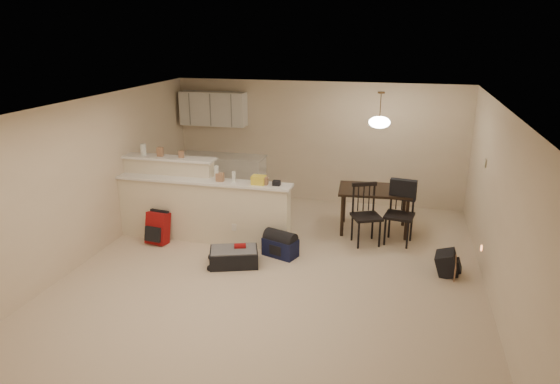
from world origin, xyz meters
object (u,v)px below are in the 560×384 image
(pendant_lamp, at_px, (379,122))
(suitcase, at_px, (234,257))
(red_backpack, at_px, (158,228))
(dining_chair_far, at_px, (399,214))
(dining_table, at_px, (375,194))
(dining_chair_near, at_px, (367,215))
(black_daypack, at_px, (447,263))
(navy_duffel, at_px, (280,247))

(pendant_lamp, distance_m, suitcase, 3.34)
(pendant_lamp, height_order, red_backpack, pendant_lamp)
(dining_chair_far, bearing_deg, dining_table, 143.23)
(dining_chair_near, bearing_deg, black_daypack, -56.91)
(suitcase, relative_size, red_backpack, 1.36)
(dining_table, relative_size, dining_chair_far, 1.26)
(dining_chair_near, xyz_separation_m, black_daypack, (1.27, -0.82, -0.35))
(dining_chair_far, height_order, suitcase, dining_chair_far)
(pendant_lamp, bearing_deg, suitcase, -136.00)
(dining_table, height_order, red_backpack, dining_table)
(pendant_lamp, height_order, navy_duffel, pendant_lamp)
(pendant_lamp, relative_size, red_backpack, 1.15)
(dining_chair_near, xyz_separation_m, red_backpack, (-3.43, -0.82, -0.25))
(dining_table, bearing_deg, pendant_lamp, 175.62)
(pendant_lamp, xyz_separation_m, dining_chair_far, (0.44, -0.46, -1.46))
(suitcase, bearing_deg, dining_chair_near, 14.96)
(navy_duffel, bearing_deg, suitcase, -122.35)
(red_backpack, distance_m, black_daypack, 4.71)
(dining_chair_near, xyz_separation_m, suitcase, (-1.91, -1.30, -0.39))
(dining_table, xyz_separation_m, suitcase, (-2.00, -1.93, -0.57))
(dining_chair_near, xyz_separation_m, navy_duffel, (-1.29, -0.82, -0.37))
(red_backpack, height_order, navy_duffel, red_backpack)
(navy_duffel, distance_m, black_daypack, 2.56)
(dining_chair_near, height_order, dining_chair_far, dining_chair_far)
(dining_table, height_order, dining_chair_near, dining_chair_near)
(pendant_lamp, relative_size, navy_duffel, 1.15)
(suitcase, relative_size, navy_duffel, 1.36)
(pendant_lamp, height_order, black_daypack, pendant_lamp)
(red_backpack, bearing_deg, black_daypack, 7.30)
(dining_chair_near, relative_size, dining_chair_far, 0.98)
(dining_chair_far, distance_m, navy_duffel, 2.10)
(red_backpack, bearing_deg, navy_duffel, 7.30)
(dining_chair_far, relative_size, suitcase, 1.44)
(dining_table, bearing_deg, dining_chair_far, -50.60)
(suitcase, xyz_separation_m, navy_duffel, (0.62, 0.48, 0.02))
(dining_chair_near, relative_size, navy_duffel, 1.92)
(pendant_lamp, distance_m, dining_chair_far, 1.60)
(navy_duffel, height_order, black_daypack, black_daypack)
(dining_table, xyz_separation_m, black_daypack, (1.18, -1.44, -0.53))
(dining_chair_near, height_order, black_daypack, dining_chair_near)
(dining_table, relative_size, pendant_lamp, 2.15)
(navy_duffel, bearing_deg, red_backpack, -160.31)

